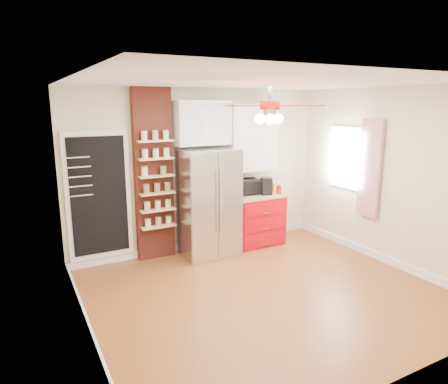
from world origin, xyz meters
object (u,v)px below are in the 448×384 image
fridge (208,203)px  ceiling_fan (270,106)px  coffee_maker (266,186)px  pantry_jar_oats (144,171)px  red_cabinet (256,219)px  canister_left (279,190)px  toaster_oven (246,187)px

fridge → ceiling_fan: bearing=-88.2°
coffee_maker → pantry_jar_oats: 2.14m
red_cabinet → canister_left: bearing=-22.0°
fridge → canister_left: size_ratio=11.49×
fridge → canister_left: bearing=-4.3°
canister_left → ceiling_fan: bearing=-130.1°
ceiling_fan → red_cabinet: bearing=61.3°
canister_left → toaster_oven: bearing=154.6°
toaster_oven → pantry_jar_oats: 1.85m
canister_left → pantry_jar_oats: size_ratio=1.09×
coffee_maker → pantry_jar_oats: bearing=-167.4°
fridge → red_cabinet: bearing=3.0°
ceiling_fan → pantry_jar_oats: bearing=119.8°
ceiling_fan → canister_left: size_ratio=9.19×
toaster_oven → ceiling_fan: bearing=-110.0°
ceiling_fan → coffee_maker: bearing=56.2°
fridge → red_cabinet: 1.06m
fridge → toaster_oven: (0.82, 0.15, 0.16)m
ceiling_fan → canister_left: (1.29, 1.53, -1.45)m
toaster_oven → coffee_maker: coffee_maker is taller
coffee_maker → fridge: bearing=-163.8°
fridge → canister_left: fridge is taller
red_cabinet → ceiling_fan: bearing=-118.7°
red_cabinet → ceiling_fan: (-0.92, -1.68, 1.97)m
fridge → coffee_maker: (1.11, -0.04, 0.17)m
red_cabinet → toaster_oven: toaster_oven is taller
ceiling_fan → pantry_jar_oats: size_ratio=10.06×
red_cabinet → toaster_oven: size_ratio=1.98×
ceiling_fan → canister_left: 2.47m
ceiling_fan → pantry_jar_oats: ceiling_fan is taller
ceiling_fan → coffee_maker: (1.06, 1.59, -1.37)m
fridge → toaster_oven: bearing=10.3°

